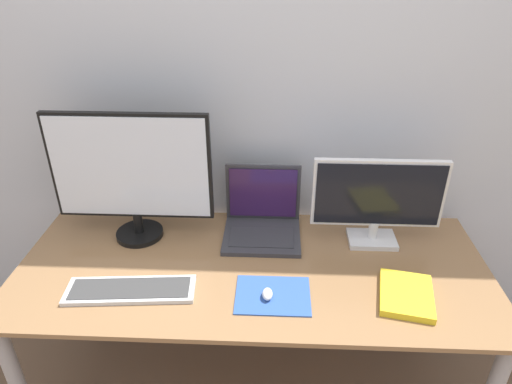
{
  "coord_description": "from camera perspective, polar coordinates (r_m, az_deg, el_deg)",
  "views": [
    {
      "loc": [
        0.07,
        -0.97,
        1.76
      ],
      "look_at": [
        0.01,
        0.46,
        0.97
      ],
      "focal_mm": 32.0,
      "sensor_mm": 36.0,
      "label": 1
    }
  ],
  "objects": [
    {
      "name": "mouse",
      "position": [
        1.55,
        1.44,
        -12.63
      ],
      "size": [
        0.03,
        0.06,
        0.03
      ],
      "color": "silver",
      "rests_on": "mousepad"
    },
    {
      "name": "keyboard",
      "position": [
        1.64,
        -15.41,
        -11.73
      ],
      "size": [
        0.44,
        0.17,
        0.02
      ],
      "color": "silver",
      "rests_on": "desk"
    },
    {
      "name": "wall_back",
      "position": [
        1.84,
        0.22,
        12.78
      ],
      "size": [
        7.0,
        0.05,
        2.5
      ],
      "color": "silver",
      "rests_on": "ground_plane"
    },
    {
      "name": "monitor_right",
      "position": [
        1.78,
        14.95,
        -0.88
      ],
      "size": [
        0.49,
        0.13,
        0.35
      ],
      "color": "silver",
      "rests_on": "desk"
    },
    {
      "name": "mousepad",
      "position": [
        1.57,
        2.12,
        -12.76
      ],
      "size": [
        0.25,
        0.19,
        0.0
      ],
      "color": "#2D519E",
      "rests_on": "desk"
    },
    {
      "name": "book",
      "position": [
        1.64,
        18.27,
        -12.11
      ],
      "size": [
        0.21,
        0.25,
        0.02
      ],
      "color": "yellow",
      "rests_on": "desk"
    },
    {
      "name": "laptop",
      "position": [
        1.85,
        0.79,
        -3.28
      ],
      "size": [
        0.31,
        0.26,
        0.26
      ],
      "color": "#333338",
      "rests_on": "desk"
    },
    {
      "name": "desk",
      "position": [
        1.76,
        -0.42,
        -11.75
      ],
      "size": [
        1.73,
        0.73,
        0.71
      ],
      "color": "olive",
      "rests_on": "ground_plane"
    },
    {
      "name": "monitor_left",
      "position": [
        1.78,
        -15.34,
        2.24
      ],
      "size": [
        0.61,
        0.19,
        0.52
      ],
      "color": "black",
      "rests_on": "desk"
    }
  ]
}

